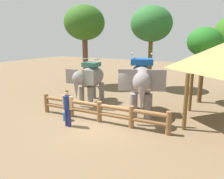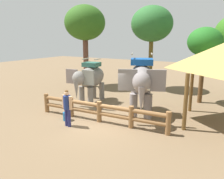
% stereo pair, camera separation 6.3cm
% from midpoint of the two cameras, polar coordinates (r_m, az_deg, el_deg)
% --- Properties ---
extents(ground_plane, '(60.00, 60.00, 0.00)m').
position_cam_midpoint_polar(ground_plane, '(11.28, -3.41, -8.21)').
color(ground_plane, brown).
extents(log_fence, '(7.05, 0.67, 1.05)m').
position_cam_midpoint_polar(log_fence, '(11.08, -3.44, -5.28)').
color(log_fence, brown).
rests_on(log_fence, ground).
extents(elephant_near_left, '(1.87, 3.32, 2.82)m').
position_cam_midpoint_polar(elephant_near_left, '(14.24, -5.77, 2.87)').
color(elephant_near_left, slate).
rests_on(elephant_near_left, ground).
extents(elephant_center, '(2.91, 3.92, 3.31)m').
position_cam_midpoint_polar(elephant_center, '(11.85, 7.34, 2.11)').
color(elephant_center, gray).
rests_on(elephant_center, ground).
extents(tourist_woman_in_black, '(0.62, 0.39, 1.76)m').
position_cam_midpoint_polar(tourist_woman_in_black, '(10.60, -11.51, -4.04)').
color(tourist_woman_in_black, navy).
rests_on(tourist_woman_in_black, ground).
extents(tree_far_left, '(3.23, 3.23, 6.52)m').
position_cam_midpoint_polar(tree_far_left, '(18.23, 9.94, 16.06)').
color(tree_far_left, brown).
rests_on(tree_far_left, ground).
extents(tree_back_center, '(3.33, 3.33, 6.71)m').
position_cam_midpoint_polar(tree_back_center, '(19.15, -7.15, 16.35)').
color(tree_back_center, brown).
rests_on(tree_back_center, ground).
extents(tree_deep_back, '(2.08, 2.08, 4.74)m').
position_cam_midpoint_polar(tree_deep_back, '(15.05, 22.40, 10.96)').
color(tree_deep_back, brown).
rests_on(tree_deep_back, ground).
extents(feed_bucket, '(0.36, 0.36, 0.42)m').
position_cam_midpoint_polar(feed_bucket, '(11.61, -11.67, -6.73)').
color(feed_bucket, '#19598C').
rests_on(feed_bucket, ground).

